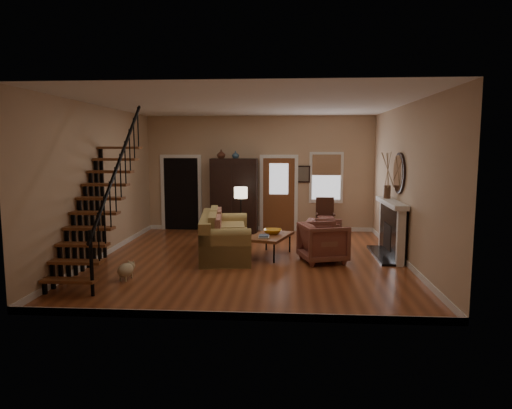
# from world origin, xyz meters

# --- Properties ---
(room) EXTENTS (7.00, 7.33, 3.30)m
(room) POSITION_xyz_m (-0.41, 1.76, 1.51)
(room) COLOR brown
(room) RESTS_ON ground
(staircase) EXTENTS (0.94, 2.80, 3.20)m
(staircase) POSITION_xyz_m (-2.78, -1.30, 1.60)
(staircase) COLOR brown
(staircase) RESTS_ON ground
(fireplace) EXTENTS (0.33, 1.95, 2.30)m
(fireplace) POSITION_xyz_m (3.13, 0.50, 0.74)
(fireplace) COLOR black
(fireplace) RESTS_ON ground
(armoire) EXTENTS (1.30, 0.60, 2.10)m
(armoire) POSITION_xyz_m (-0.70, 3.15, 1.05)
(armoire) COLOR black
(armoire) RESTS_ON ground
(vase_a) EXTENTS (0.24, 0.24, 0.25)m
(vase_a) POSITION_xyz_m (-1.05, 3.05, 2.22)
(vase_a) COLOR #4C2619
(vase_a) RESTS_ON armoire
(vase_b) EXTENTS (0.20, 0.20, 0.21)m
(vase_b) POSITION_xyz_m (-0.65, 3.05, 2.21)
(vase_b) COLOR #334C60
(vase_b) RESTS_ON armoire
(sofa) EXTENTS (1.35, 2.55, 0.91)m
(sofa) POSITION_xyz_m (-0.59, 0.38, 0.45)
(sofa) COLOR #9A7F46
(sofa) RESTS_ON ground
(coffee_table) EXTENTS (1.08, 1.41, 0.48)m
(coffee_table) POSITION_xyz_m (0.41, 0.34, 0.24)
(coffee_table) COLOR brown
(coffee_table) RESTS_ON ground
(bowl) EXTENTS (0.43, 0.43, 0.10)m
(bowl) POSITION_xyz_m (0.46, 0.49, 0.53)
(bowl) COLOR orange
(bowl) RESTS_ON coffee_table
(books) EXTENTS (0.23, 0.31, 0.06)m
(books) POSITION_xyz_m (0.29, 0.04, 0.51)
(books) COLOR beige
(books) RESTS_ON coffee_table
(armchair_left) EXTENTS (1.12, 1.10, 0.83)m
(armchair_left) POSITION_xyz_m (1.55, -0.10, 0.42)
(armchair_left) COLOR maroon
(armchair_left) RESTS_ON ground
(armchair_right) EXTENTS (0.94, 0.92, 0.74)m
(armchair_right) POSITION_xyz_m (1.65, 0.92, 0.37)
(armchair_right) COLOR maroon
(armchair_right) RESTS_ON ground
(floor_lamp) EXTENTS (0.42, 0.42, 1.44)m
(floor_lamp) POSITION_xyz_m (-0.35, 1.52, 0.72)
(floor_lamp) COLOR black
(floor_lamp) RESTS_ON ground
(side_chair) EXTENTS (0.54, 0.54, 1.02)m
(side_chair) POSITION_xyz_m (1.85, 2.95, 0.51)
(side_chair) COLOR #3A1C12
(side_chair) RESTS_ON ground
(dog) EXTENTS (0.32, 0.47, 0.31)m
(dog) POSITION_xyz_m (-2.15, -1.67, 0.16)
(dog) COLOR #C6B287
(dog) RESTS_ON ground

